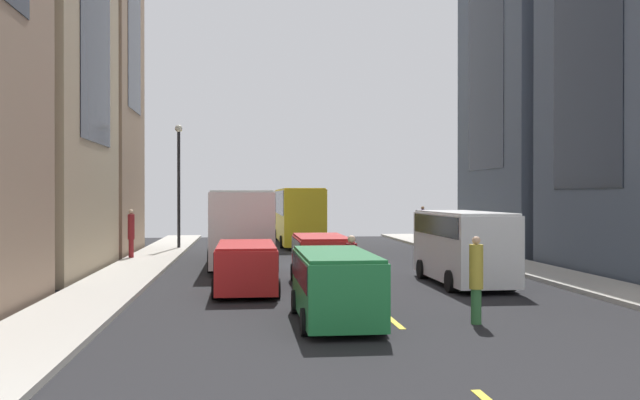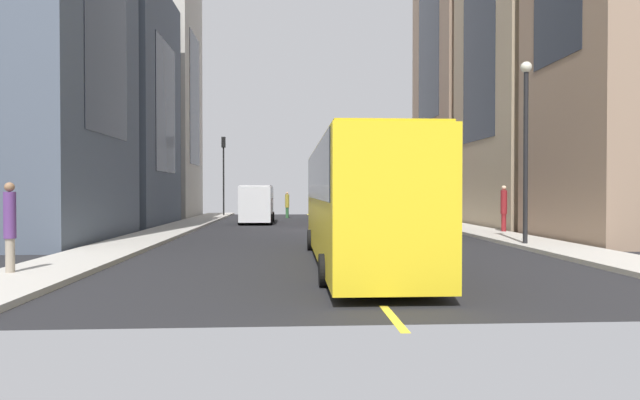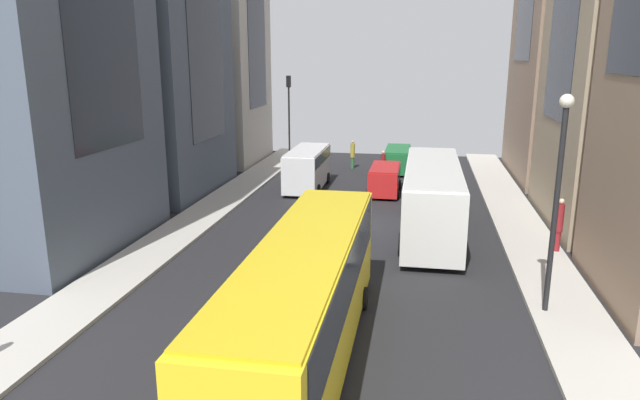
# 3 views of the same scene
# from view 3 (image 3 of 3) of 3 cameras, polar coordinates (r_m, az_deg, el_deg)

# --- Properties ---
(ground_plane) EXTENTS (42.92, 42.92, 0.00)m
(ground_plane) POSITION_cam_3_polar(r_m,az_deg,el_deg) (29.37, 3.56, -2.34)
(ground_plane) COLOR black
(sidewalk_west) EXTENTS (2.49, 44.00, 0.15)m
(sidewalk_west) POSITION_cam_3_polar(r_m,az_deg,el_deg) (29.62, 19.58, -2.87)
(sidewalk_west) COLOR #B2ADA3
(sidewalk_west) RESTS_ON ground
(sidewalk_east) EXTENTS (2.49, 44.00, 0.15)m
(sidewalk_east) POSITION_cam_3_polar(r_m,az_deg,el_deg) (31.32, -11.54, -1.40)
(sidewalk_east) COLOR #B2ADA3
(sidewalk_east) RESTS_ON ground
(lane_stripe_0) EXTENTS (0.16, 2.00, 0.01)m
(lane_stripe_0) POSITION_cam_3_polar(r_m,az_deg,el_deg) (49.78, 6.40, 4.51)
(lane_stripe_0) COLOR yellow
(lane_stripe_0) RESTS_ON ground
(lane_stripe_1) EXTENTS (0.16, 2.00, 0.01)m
(lane_stripe_1) POSITION_cam_3_polar(r_m,az_deg,el_deg) (42.92, 5.75, 2.95)
(lane_stripe_1) COLOR yellow
(lane_stripe_1) RESTS_ON ground
(lane_stripe_2) EXTENTS (0.16, 2.00, 0.01)m
(lane_stripe_2) POSITION_cam_3_polar(r_m,az_deg,el_deg) (36.10, 4.86, 0.81)
(lane_stripe_2) COLOR yellow
(lane_stripe_2) RESTS_ON ground
(lane_stripe_3) EXTENTS (0.16, 2.00, 0.01)m
(lane_stripe_3) POSITION_cam_3_polar(r_m,az_deg,el_deg) (29.37, 3.56, -2.33)
(lane_stripe_3) COLOR yellow
(lane_stripe_3) RESTS_ON ground
(lane_stripe_4) EXTENTS (0.16, 2.00, 0.01)m
(lane_stripe_4) POSITION_cam_3_polar(r_m,az_deg,el_deg) (22.81, 1.49, -7.29)
(lane_stripe_4) COLOR yellow
(lane_stripe_4) RESTS_ON ground
(lane_stripe_5) EXTENTS (0.16, 2.00, 0.01)m
(lane_stripe_5) POSITION_cam_3_polar(r_m,az_deg,el_deg) (16.60, -2.32, -16.07)
(lane_stripe_5) COLOR yellow
(lane_stripe_5) RESTS_ON ground
(building_east_0) EXTENTS (7.95, 8.29, 19.64)m
(building_east_0) POSITION_cam_3_polar(r_m,az_deg,el_deg) (46.99, -11.16, 15.78)
(building_east_0) COLOR #B7B2A8
(building_east_0) RESTS_ON ground
(building_east_1) EXTENTS (8.33, 9.76, 15.15)m
(building_east_1) POSITION_cam_3_polar(r_m,az_deg,el_deg) (37.24, -17.33, 12.41)
(building_east_1) COLOR #4C5666
(building_east_1) RESTS_ON ground
(building_east_2) EXTENTS (6.13, 9.91, 20.48)m
(building_east_2) POSITION_cam_3_polar(r_m,az_deg,el_deg) (27.13, -26.85, 16.73)
(building_east_2) COLOR #4C5666
(building_east_2) RESTS_ON ground
(city_bus_white) EXTENTS (2.81, 11.09, 3.35)m
(city_bus_white) POSITION_cam_3_polar(r_m,az_deg,el_deg) (27.73, 11.17, 0.70)
(city_bus_white) COLOR silver
(city_bus_white) RESTS_ON ground
(streetcar_yellow) EXTENTS (2.70, 12.51, 3.59)m
(streetcar_yellow) POSITION_cam_3_polar(r_m,az_deg,el_deg) (15.64, -1.49, -9.35)
(streetcar_yellow) COLOR yellow
(streetcar_yellow) RESTS_ON ground
(delivery_van_white) EXTENTS (2.25, 5.89, 2.58)m
(delivery_van_white) POSITION_cam_3_polar(r_m,az_deg,el_deg) (36.62, -1.27, 3.47)
(delivery_van_white) COLOR white
(delivery_van_white) RESTS_ON ground
(car_green_0) EXTENTS (1.94, 4.70, 1.75)m
(car_green_0) POSITION_cam_3_polar(r_m,az_deg,el_deg) (42.63, 7.76, 4.22)
(car_green_0) COLOR #1E7238
(car_green_0) RESTS_ON ground
(car_red_1) EXTENTS (2.07, 4.67, 1.59)m
(car_red_1) POSITION_cam_3_polar(r_m,az_deg,el_deg) (37.10, 10.70, 2.45)
(car_red_1) COLOR red
(car_red_1) RESTS_ON ground
(car_red_2) EXTENTS (1.93, 4.13, 1.73)m
(car_red_2) POSITION_cam_3_polar(r_m,az_deg,el_deg) (35.59, 6.49, 2.24)
(car_red_2) COLOR red
(car_red_2) RESTS_ON ground
(pedestrian_walking_far) EXTENTS (0.34, 0.34, 2.14)m
(pedestrian_walking_far) POSITION_cam_3_polar(r_m,az_deg,el_deg) (43.40, 3.29, 4.66)
(pedestrian_walking_far) COLOR #336B38
(pedestrian_walking_far) RESTS_ON ground
(pedestrian_crossing_mid) EXTENTS (0.33, 0.33, 1.99)m
(pedestrian_crossing_mid) POSITION_cam_3_polar(r_m,az_deg,el_deg) (39.86, 6.32, 3.61)
(pedestrian_crossing_mid) COLOR gold
(pedestrian_crossing_mid) RESTS_ON ground
(pedestrian_waiting_curb) EXTENTS (0.32, 0.32, 2.34)m
(pedestrian_waiting_curb) POSITION_cam_3_polar(r_m,az_deg,el_deg) (26.51, 22.83, -2.14)
(pedestrian_waiting_curb) COLOR maroon
(pedestrian_waiting_curb) RESTS_ON ground
(traffic_light_near_corner) EXTENTS (0.32, 0.44, 6.68)m
(traffic_light_near_corner) POSITION_cam_3_polar(r_m,az_deg,el_deg) (46.06, -3.13, 9.72)
(traffic_light_near_corner) COLOR black
(traffic_light_near_corner) RESTS_ON ground
(streetlamp_near) EXTENTS (0.44, 0.44, 7.11)m
(streetlamp_near) POSITION_cam_3_polar(r_m,az_deg,el_deg) (19.44, 22.75, 1.62)
(streetlamp_near) COLOR black
(streetlamp_near) RESTS_ON ground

